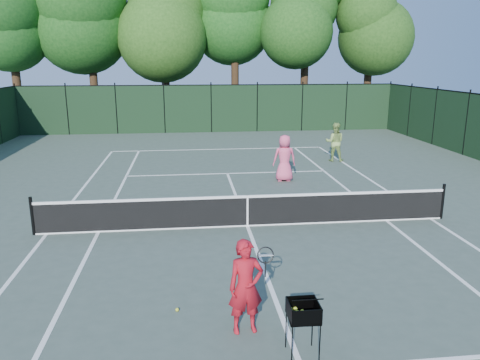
{
  "coord_description": "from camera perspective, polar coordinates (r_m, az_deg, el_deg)",
  "views": [
    {
      "loc": [
        -1.64,
        -12.4,
        4.56
      ],
      "look_at": [
        -0.1,
        1.0,
        1.1
      ],
      "focal_mm": 35.0,
      "sensor_mm": 36.0,
      "label": 1
    }
  ],
  "objects": [
    {
      "name": "tree_5",
      "position": [
        37.23,
        15.79,
        18.74
      ],
      "size": [
        5.8,
        5.8,
        12.23
      ],
      "color": "black",
      "rests_on": "ground"
    },
    {
      "name": "center_service_line",
      "position": [
        13.31,
        0.91,
        -5.63
      ],
      "size": [
        0.1,
        12.8,
        0.01
      ],
      "primitive_type": "cube",
      "color": "white",
      "rests_on": "ground"
    },
    {
      "name": "sideline_doubles_right",
      "position": [
        15.01,
        22.21,
        -4.39
      ],
      "size": [
        0.1,
        23.77,
        0.01
      ],
      "primitive_type": "cube",
      "color": "white",
      "rests_on": "ground"
    },
    {
      "name": "player_pink",
      "position": [
        18.12,
        5.44,
        2.68
      ],
      "size": [
        0.9,
        0.6,
        1.81
      ],
      "rotation": [
        0.0,
        0.0,
        3.11
      ],
      "color": "#E8517C",
      "rests_on": "ground"
    },
    {
      "name": "tree_4",
      "position": [
        35.26,
        8.13,
        20.09
      ],
      "size": [
        6.2,
        6.2,
        12.97
      ],
      "color": "black",
      "rests_on": "ground"
    },
    {
      "name": "baseline_far",
      "position": [
        24.76,
        -2.68,
        3.77
      ],
      "size": [
        10.97,
        0.1,
        0.01
      ],
      "primitive_type": "cube",
      "color": "white",
      "rests_on": "ground"
    },
    {
      "name": "tree_2",
      "position": [
        34.37,
        -9.37,
        19.5
      ],
      "size": [
        6.0,
        6.0,
        12.4
      ],
      "color": "black",
      "rests_on": "ground"
    },
    {
      "name": "tennis_net",
      "position": [
        13.16,
        0.91,
        -3.7
      ],
      "size": [
        11.69,
        0.09,
        1.06
      ],
      "color": "black",
      "rests_on": "ground"
    },
    {
      "name": "sideline_doubles_left",
      "position": [
        13.76,
        -22.52,
        -6.11
      ],
      "size": [
        0.1,
        23.77,
        0.01
      ],
      "primitive_type": "cube",
      "color": "white",
      "rests_on": "ground"
    },
    {
      "name": "loose_ball_midcourt",
      "position": [
        9.16,
        -7.67,
        -15.39
      ],
      "size": [
        0.07,
        0.07,
        0.07
      ],
      "primitive_type": "sphere",
      "color": "gold",
      "rests_on": "ground"
    },
    {
      "name": "sideline_singles_right",
      "position": [
        14.41,
        17.41,
        -4.73
      ],
      "size": [
        0.1,
        23.77,
        0.01
      ],
      "primitive_type": "cube",
      "color": "white",
      "rests_on": "ground"
    },
    {
      "name": "fence_far",
      "position": [
        30.6,
        -3.52,
        8.63
      ],
      "size": [
        24.0,
        0.05,
        3.0
      ],
      "primitive_type": "cube",
      "color": "black",
      "rests_on": "ground"
    },
    {
      "name": "service_line_far",
      "position": [
        19.41,
        -1.55,
        0.81
      ],
      "size": [
        8.23,
        0.1,
        0.01
      ],
      "primitive_type": "cube",
      "color": "white",
      "rests_on": "ground"
    },
    {
      "name": "sideline_singles_left",
      "position": [
        13.44,
        -16.87,
        -6.08
      ],
      "size": [
        0.1,
        23.77,
        0.01
      ],
      "primitive_type": "cube",
      "color": "white",
      "rests_on": "ground"
    },
    {
      "name": "player_green",
      "position": [
        22.15,
        11.47,
        4.57
      ],
      "size": [
        1.03,
        0.9,
        1.78
      ],
      "rotation": [
        0.0,
        0.0,
        2.85
      ],
      "color": "#8FAF57",
      "rests_on": "ground"
    },
    {
      "name": "ball_hopper",
      "position": [
        7.63,
        7.74,
        -15.57
      ],
      "size": [
        0.5,
        0.5,
        0.91
      ],
      "rotation": [
        0.0,
        0.0,
        -0.05
      ],
      "color": "black",
      "rests_on": "ground"
    },
    {
      "name": "coach",
      "position": [
        8.13,
        0.73,
        -12.87
      ],
      "size": [
        0.88,
        0.69,
        1.67
      ],
      "rotation": [
        0.0,
        0.0,
        0.13
      ],
      "color": "#A6131F",
      "rests_on": "ground"
    },
    {
      "name": "ground",
      "position": [
        13.31,
        0.91,
        -5.65
      ],
      "size": [
        90.0,
        90.0,
        0.0
      ],
      "primitive_type": "plane",
      "color": "#425045",
      "rests_on": "ground"
    },
    {
      "name": "tree_0",
      "position": [
        35.93,
        -26.48,
        18.72
      ],
      "size": [
        6.4,
        6.4,
        13.14
      ],
      "color": "black",
      "rests_on": "ground"
    }
  ]
}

